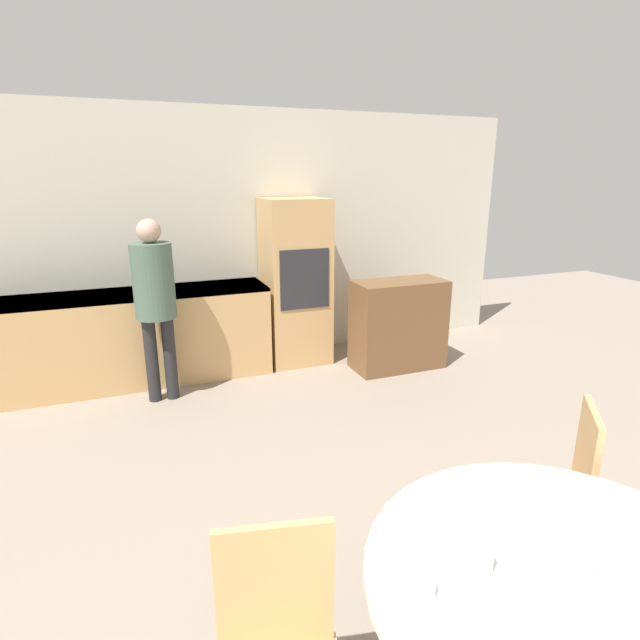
{
  "coord_description": "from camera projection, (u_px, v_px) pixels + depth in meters",
  "views": [
    {
      "loc": [
        -1.0,
        0.39,
        1.95
      ],
      "look_at": [
        0.06,
        3.08,
        1.11
      ],
      "focal_mm": 28.0,
      "sensor_mm": 36.0,
      "label": 1
    }
  ],
  "objects": [
    {
      "name": "wall_back",
      "position": [
        227.0,
        239.0,
        5.19
      ],
      "size": [
        6.65,
        0.05,
        2.6
      ],
      "color": "beige",
      "rests_on": "ground_plane"
    },
    {
      "name": "person_standing",
      "position": [
        154.0,
        292.0,
        4.24
      ],
      "size": [
        0.34,
        0.34,
        1.6
      ],
      "color": "#262628",
      "rests_on": "ground_plane"
    },
    {
      "name": "kitchen_counter",
      "position": [
        123.0,
        338.0,
        4.74
      ],
      "size": [
        2.75,
        0.6,
        0.89
      ],
      "color": "tan",
      "rests_on": "ground_plane"
    },
    {
      "name": "bowl_centre",
      "position": [
        409.0,
        584.0,
        1.49
      ],
      "size": [
        0.16,
        0.16,
        0.04
      ],
      "color": "silver",
      "rests_on": "dining_table"
    },
    {
      "name": "chair_far_right",
      "position": [
        560.0,
        484.0,
        2.4
      ],
      "size": [
        0.56,
        0.56,
        0.92
      ],
      "rotation": [
        0.0,
        0.0,
        4.02
      ],
      "color": "tan",
      "rests_on": "ground_plane"
    },
    {
      "name": "dining_table",
      "position": [
        566.0,
        632.0,
        1.59
      ],
      "size": [
        1.3,
        1.3,
        0.76
      ],
      "color": "brown",
      "rests_on": "ground_plane"
    },
    {
      "name": "sideboard",
      "position": [
        398.0,
        325.0,
        5.14
      ],
      "size": [
        0.94,
        0.45,
        0.92
      ],
      "color": "brown",
      "rests_on": "ground_plane"
    },
    {
      "name": "oven_unit",
      "position": [
        295.0,
        282.0,
        5.24
      ],
      "size": [
        0.64,
        0.59,
        1.72
      ],
      "color": "tan",
      "rests_on": "ground_plane"
    },
    {
      "name": "salt_shaker",
      "position": [
        588.0,
        570.0,
        1.51
      ],
      "size": [
        0.03,
        0.03,
        0.09
      ],
      "color": "white",
      "rests_on": "dining_table"
    },
    {
      "name": "cup",
      "position": [
        480.0,
        558.0,
        1.56
      ],
      "size": [
        0.08,
        0.08,
        0.08
      ],
      "color": "silver",
      "rests_on": "dining_table"
    }
  ]
}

